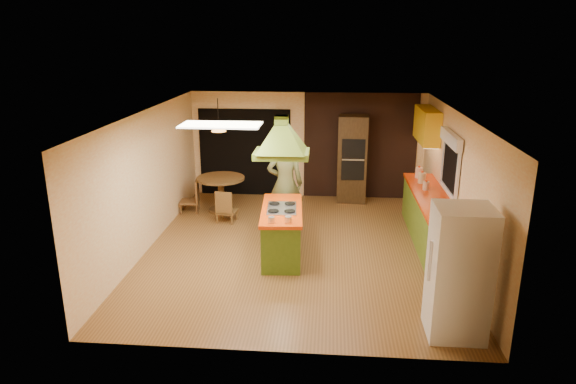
# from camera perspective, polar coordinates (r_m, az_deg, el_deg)

# --- Properties ---
(ground) EXTENTS (6.50, 6.50, 0.00)m
(ground) POSITION_cam_1_polar(r_m,az_deg,el_deg) (9.54, 1.13, -6.25)
(ground) COLOR brown
(ground) RESTS_ON ground
(room_walls) EXTENTS (5.50, 6.50, 6.50)m
(room_walls) POSITION_cam_1_polar(r_m,az_deg,el_deg) (9.12, 1.17, 0.97)
(room_walls) COLOR #FFE5B6
(room_walls) RESTS_ON ground
(ceiling_plane) EXTENTS (6.50, 6.50, 0.00)m
(ceiling_plane) POSITION_cam_1_polar(r_m,az_deg,el_deg) (8.85, 1.22, 8.77)
(ceiling_plane) COLOR silver
(ceiling_plane) RESTS_ON room_walls
(brick_panel) EXTENTS (2.64, 0.03, 2.50)m
(brick_panel) POSITION_cam_1_polar(r_m,az_deg,el_deg) (12.26, 8.01, 5.04)
(brick_panel) COLOR #381E14
(brick_panel) RESTS_ON ground
(nook_opening) EXTENTS (2.20, 0.03, 2.10)m
(nook_opening) POSITION_cam_1_polar(r_m,az_deg,el_deg) (12.45, -4.81, 4.39)
(nook_opening) COLOR black
(nook_opening) RESTS_ON ground
(right_counter) EXTENTS (0.62, 3.05, 0.92)m
(right_counter) POSITION_cam_1_polar(r_m,az_deg,el_deg) (10.10, 15.40, -2.73)
(right_counter) COLOR olive
(right_counter) RESTS_ON ground
(upper_cabinets) EXTENTS (0.34, 1.40, 0.70)m
(upper_cabinets) POSITION_cam_1_polar(r_m,az_deg,el_deg) (11.28, 15.19, 7.18)
(upper_cabinets) COLOR yellow
(upper_cabinets) RESTS_ON room_walls
(window_right) EXTENTS (0.12, 1.35, 1.06)m
(window_right) POSITION_cam_1_polar(r_m,az_deg,el_deg) (9.60, 17.67, 4.21)
(window_right) COLOR black
(window_right) RESTS_ON room_walls
(fluor_panel) EXTENTS (1.20, 0.60, 0.03)m
(fluor_panel) POSITION_cam_1_polar(r_m,az_deg,el_deg) (7.82, -7.47, 7.40)
(fluor_panel) COLOR white
(fluor_panel) RESTS_ON ceiling_plane
(kitchen_island) EXTENTS (0.82, 1.79, 0.89)m
(kitchen_island) POSITION_cam_1_polar(r_m,az_deg,el_deg) (9.10, -0.68, -4.42)
(kitchen_island) COLOR #4F741D
(kitchen_island) RESTS_ON ground
(range_hood) EXTENTS (0.93, 0.67, 0.78)m
(range_hood) POSITION_cam_1_polar(r_m,az_deg,el_deg) (8.60, -0.72, 6.87)
(range_hood) COLOR #5B731C
(range_hood) RESTS_ON ceiling_plane
(man) EXTENTS (0.75, 0.53, 1.94)m
(man) POSITION_cam_1_polar(r_m,az_deg,el_deg) (10.08, -0.32, 0.93)
(man) COLOR brown
(man) RESTS_ON ground
(refrigerator) EXTENTS (0.72, 0.68, 1.76)m
(refrigerator) POSITION_cam_1_polar(r_m,az_deg,el_deg) (6.98, 18.47, -8.48)
(refrigerator) COLOR white
(refrigerator) RESTS_ON ground
(wall_oven) EXTENTS (0.70, 0.64, 2.02)m
(wall_oven) POSITION_cam_1_polar(r_m,az_deg,el_deg) (12.02, 7.19, 3.67)
(wall_oven) COLOR #432D15
(wall_oven) RESTS_ON ground
(dining_table) EXTENTS (1.05, 1.05, 0.78)m
(dining_table) POSITION_cam_1_polar(r_m,az_deg,el_deg) (11.41, -7.45, 0.52)
(dining_table) COLOR brown
(dining_table) RESTS_ON ground
(chair_left) EXTENTS (0.45, 0.45, 0.74)m
(chair_left) POSITION_cam_1_polar(r_m,az_deg,el_deg) (11.53, -10.92, -0.41)
(chair_left) COLOR brown
(chair_left) RESTS_ON ground
(chair_near) EXTENTS (0.44, 0.44, 0.70)m
(chair_near) POSITION_cam_1_polar(r_m,az_deg,el_deg) (10.81, -6.82, -1.52)
(chair_near) COLOR brown
(chair_near) RESTS_ON ground
(pendant_lamp) EXTENTS (0.32, 0.32, 0.20)m
(pendant_lamp) POSITION_cam_1_polar(r_m,az_deg,el_deg) (11.10, -7.72, 7.21)
(pendant_lamp) COLOR #FF9E3F
(pendant_lamp) RESTS_ON ceiling_plane
(canister_large) EXTENTS (0.20, 0.20, 0.22)m
(canister_large) POSITION_cam_1_polar(r_m,az_deg,el_deg) (11.01, 14.34, 2.09)
(canister_large) COLOR #F5E1C5
(canister_large) RESTS_ON right_counter
(canister_medium) EXTENTS (0.19, 0.19, 0.21)m
(canister_medium) POSITION_cam_1_polar(r_m,az_deg,el_deg) (10.64, 14.66, 1.53)
(canister_medium) COLOR beige
(canister_medium) RESTS_ON right_counter
(canister_small) EXTENTS (0.14, 0.14, 0.16)m
(canister_small) POSITION_cam_1_polar(r_m,az_deg,el_deg) (10.20, 15.08, 0.68)
(canister_small) COLOR beige
(canister_small) RESTS_ON right_counter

